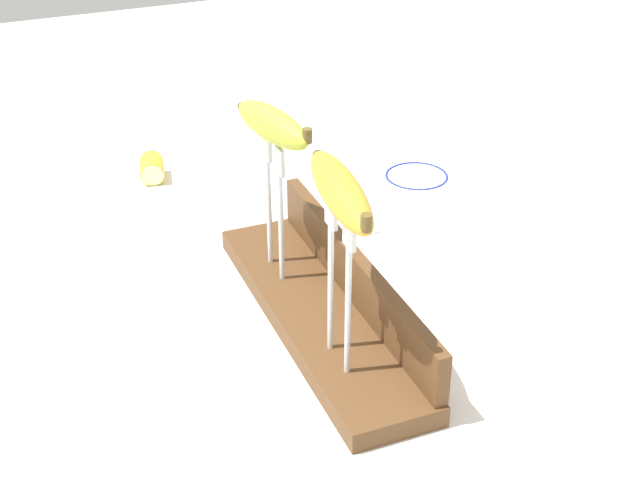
{
  "coord_description": "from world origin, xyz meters",
  "views": [
    {
      "loc": [
        0.91,
        -0.37,
        0.7
      ],
      "look_at": [
        0.0,
        0.0,
        0.13
      ],
      "focal_mm": 52.1,
      "sensor_mm": 36.0,
      "label": 1
    }
  ],
  "objects_px": {
    "fork_fallen_near": "(353,216)",
    "banana_chunk_far": "(152,168)",
    "fork_stand_right": "(339,273)",
    "banana_raised_right": "(340,191)",
    "fork_stand_left": "(274,195)",
    "banana_raised_left": "(272,124)",
    "wire_coil": "(417,175)"
  },
  "relations": [
    {
      "from": "fork_fallen_near",
      "to": "banana_chunk_far",
      "type": "xyz_separation_m",
      "value": [
        -0.25,
        -0.26,
        0.02
      ]
    },
    {
      "from": "fork_stand_right",
      "to": "banana_chunk_far",
      "type": "height_order",
      "value": "fork_stand_right"
    },
    {
      "from": "banana_raised_right",
      "to": "fork_fallen_near",
      "type": "xyz_separation_m",
      "value": [
        -0.35,
        0.18,
        -0.25
      ]
    },
    {
      "from": "fork_stand_left",
      "to": "banana_raised_right",
      "type": "relative_size",
      "value": 0.99
    },
    {
      "from": "fork_fallen_near",
      "to": "fork_stand_right",
      "type": "bearing_deg",
      "value": -26.61
    },
    {
      "from": "fork_stand_left",
      "to": "fork_fallen_near",
      "type": "bearing_deg",
      "value": 128.02
    },
    {
      "from": "banana_raised_left",
      "to": "wire_coil",
      "type": "bearing_deg",
      "value": 124.48
    },
    {
      "from": "banana_raised_left",
      "to": "fork_fallen_near",
      "type": "relative_size",
      "value": 0.92
    },
    {
      "from": "wire_coil",
      "to": "banana_chunk_far",
      "type": "bearing_deg",
      "value": -110.73
    },
    {
      "from": "banana_raised_left",
      "to": "banana_raised_right",
      "type": "xyz_separation_m",
      "value": [
        0.22,
        0.0,
        0.01
      ]
    },
    {
      "from": "fork_stand_right",
      "to": "banana_raised_left",
      "type": "relative_size",
      "value": 1.3
    },
    {
      "from": "wire_coil",
      "to": "fork_stand_right",
      "type": "bearing_deg",
      "value": -37.02
    },
    {
      "from": "banana_raised_left",
      "to": "fork_stand_right",
      "type": "bearing_deg",
      "value": 0.0
    },
    {
      "from": "wire_coil",
      "to": "fork_fallen_near",
      "type": "bearing_deg",
      "value": -59.81
    },
    {
      "from": "fork_stand_right",
      "to": "fork_fallen_near",
      "type": "xyz_separation_m",
      "value": [
        -0.35,
        0.18,
        -0.14
      ]
    },
    {
      "from": "banana_raised_right",
      "to": "banana_chunk_far",
      "type": "height_order",
      "value": "banana_raised_right"
    },
    {
      "from": "fork_stand_right",
      "to": "banana_raised_right",
      "type": "xyz_separation_m",
      "value": [
        -0.0,
        0.0,
        0.1
      ]
    },
    {
      "from": "banana_raised_left",
      "to": "fork_fallen_near",
      "type": "xyz_separation_m",
      "value": [
        -0.14,
        0.18,
        -0.24
      ]
    },
    {
      "from": "banana_chunk_far",
      "to": "wire_coil",
      "type": "relative_size",
      "value": 0.59
    },
    {
      "from": "wire_coil",
      "to": "banana_raised_right",
      "type": "bearing_deg",
      "value": -37.03
    },
    {
      "from": "fork_stand_right",
      "to": "banana_raised_right",
      "type": "distance_m",
      "value": 0.1
    },
    {
      "from": "fork_stand_right",
      "to": "banana_raised_right",
      "type": "height_order",
      "value": "banana_raised_right"
    },
    {
      "from": "fork_stand_right",
      "to": "fork_fallen_near",
      "type": "height_order",
      "value": "fork_stand_right"
    },
    {
      "from": "fork_fallen_near",
      "to": "banana_chunk_far",
      "type": "bearing_deg",
      "value": -134.16
    },
    {
      "from": "banana_raised_right",
      "to": "wire_coil",
      "type": "xyz_separation_m",
      "value": [
        -0.45,
        0.34,
        -0.25
      ]
    },
    {
      "from": "fork_stand_right",
      "to": "banana_raised_left",
      "type": "xyz_separation_m",
      "value": [
        -0.22,
        -0.0,
        0.09
      ]
    },
    {
      "from": "banana_raised_right",
      "to": "wire_coil",
      "type": "bearing_deg",
      "value": 142.97
    },
    {
      "from": "fork_fallen_near",
      "to": "banana_chunk_far",
      "type": "height_order",
      "value": "banana_chunk_far"
    },
    {
      "from": "banana_raised_right",
      "to": "fork_fallen_near",
      "type": "bearing_deg",
      "value": 153.38
    },
    {
      "from": "fork_fallen_near",
      "to": "banana_chunk_far",
      "type": "distance_m",
      "value": 0.36
    },
    {
      "from": "fork_stand_right",
      "to": "wire_coil",
      "type": "xyz_separation_m",
      "value": [
        -0.45,
        0.34,
        -0.15
      ]
    },
    {
      "from": "banana_raised_left",
      "to": "banana_raised_right",
      "type": "distance_m",
      "value": 0.22
    }
  ]
}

